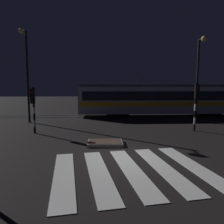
% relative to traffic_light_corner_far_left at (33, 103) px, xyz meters
% --- Properties ---
extents(ground_plane, '(120.00, 120.00, 0.00)m').
position_rel_traffic_light_corner_far_left_xyz_m(ground_plane, '(5.47, -4.94, -2.00)').
color(ground_plane, black).
extents(rail_near, '(80.00, 0.12, 0.03)m').
position_rel_traffic_light_corner_far_left_xyz_m(rail_near, '(5.47, 7.40, -1.98)').
color(rail_near, '#59595E').
rests_on(rail_near, ground).
extents(rail_far, '(80.00, 0.12, 0.03)m').
position_rel_traffic_light_corner_far_left_xyz_m(rail_far, '(5.47, 8.84, -1.98)').
color(rail_far, '#59595E').
rests_on(rail_far, ground).
extents(crosswalk_zebra, '(6.20, 5.55, 0.02)m').
position_rel_traffic_light_corner_far_left_xyz_m(crosswalk_zebra, '(5.47, -6.56, -1.99)').
color(crosswalk_zebra, silver).
rests_on(crosswalk_zebra, ground).
extents(traffic_island, '(1.84, 1.29, 0.18)m').
position_rel_traffic_light_corner_far_left_xyz_m(traffic_island, '(4.55, -2.92, -1.91)').
color(traffic_island, slate).
rests_on(traffic_island, ground).
extents(traffic_light_corner_far_left, '(0.36, 0.42, 3.03)m').
position_rel_traffic_light_corner_far_left_xyz_m(traffic_light_corner_far_left, '(0.00, 0.00, 0.00)').
color(traffic_light_corner_far_left, black).
rests_on(traffic_light_corner_far_left, ground).
extents(traffic_light_corner_far_right, '(0.36, 0.42, 3.29)m').
position_rel_traffic_light_corner_far_left_xyz_m(traffic_light_corner_far_right, '(10.78, 0.21, 0.18)').
color(traffic_light_corner_far_right, black).
rests_on(traffic_light_corner_far_right, ground).
extents(street_lamp_trackside_right, '(0.44, 1.21, 7.04)m').
position_rel_traffic_light_corner_far_left_xyz_m(street_lamp_trackside_right, '(12.54, 3.86, 2.48)').
color(street_lamp_trackside_right, black).
rests_on(street_lamp_trackside_right, ground).
extents(street_lamp_trackside_left, '(0.44, 1.21, 7.60)m').
position_rel_traffic_light_corner_far_left_xyz_m(street_lamp_trackside_left, '(-1.78, 4.31, 2.78)').
color(street_lamp_trackside_left, black).
rests_on(street_lamp_trackside_left, ground).
extents(tram, '(17.41, 2.58, 4.15)m').
position_rel_traffic_light_corner_far_left_xyz_m(tram, '(10.73, 8.11, -0.24)').
color(tram, '#B2BCC1').
rests_on(tram, ground).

